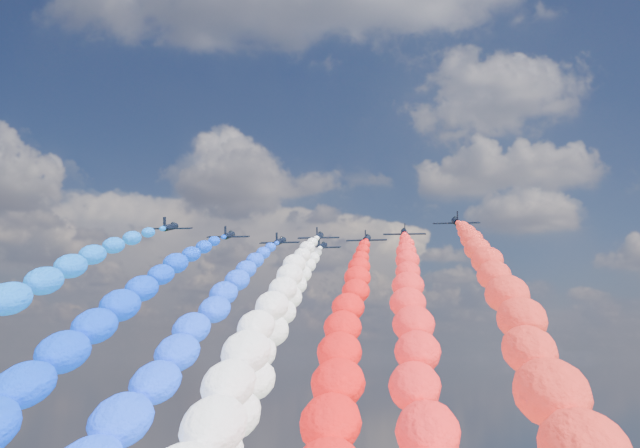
# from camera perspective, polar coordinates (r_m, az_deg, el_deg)

# --- Properties ---
(jet_0) EXTENTS (9.91, 13.33, 5.63)m
(jet_0) POSITION_cam_1_polar(r_m,az_deg,el_deg) (165.77, -11.21, -0.23)
(jet_0) COLOR black
(trail_0) EXTENTS (6.30, 119.34, 46.39)m
(trail_0) POSITION_cam_1_polar(r_m,az_deg,el_deg) (106.18, -21.36, -5.84)
(trail_0) COLOR blue
(jet_1) EXTENTS (10.06, 13.44, 5.63)m
(jet_1) POSITION_cam_1_polar(r_m,az_deg,el_deg) (174.74, -6.87, -0.85)
(jet_1) COLOR black
(trail_1) EXTENTS (6.30, 119.34, 46.39)m
(trail_1) POSITION_cam_1_polar(r_m,az_deg,el_deg) (113.27, -13.96, -6.46)
(trail_1) COLOR #0939E7
(jet_2) EXTENTS (9.93, 13.35, 5.63)m
(jet_2) POSITION_cam_1_polar(r_m,az_deg,el_deg) (182.43, -3.01, -1.30)
(jet_2) COLOR black
(trail_2) EXTENTS (6.30, 119.34, 46.39)m
(trail_2) POSITION_cam_1_polar(r_m,az_deg,el_deg) (119.81, -7.64, -6.85)
(trail_2) COLOR #1544FF
(jet_3) EXTENTS (9.55, 13.08, 5.63)m
(jet_3) POSITION_cam_1_polar(r_m,az_deg,el_deg) (174.93, -0.08, -0.93)
(jet_3) COLOR black
(trail_3) EXTENTS (6.30, 119.34, 46.39)m
(trail_3) POSITION_cam_1_polar(r_m,az_deg,el_deg) (111.62, -3.35, -6.69)
(trail_3) COLOR white
(jet_4) EXTENTS (10.37, 13.66, 5.63)m
(jet_4) POSITION_cam_1_polar(r_m,az_deg,el_deg) (190.36, 0.15, -1.68)
(jet_4) COLOR black
(trail_4) EXTENTS (6.30, 119.34, 46.39)m
(trail_4) POSITION_cam_1_polar(r_m,az_deg,el_deg) (127.15, -2.61, -7.11)
(trail_4) COLOR white
(jet_5) EXTENTS (9.91, 13.34, 5.63)m
(jet_5) POSITION_cam_1_polar(r_m,az_deg,el_deg) (178.87, 3.55, -1.12)
(jet_5) COLOR black
(trail_5) EXTENTS (6.30, 119.34, 46.39)m
(trail_5) POSITION_cam_1_polar(r_m,az_deg,el_deg) (115.17, 2.41, -6.80)
(trail_5) COLOR red
(jet_6) EXTENTS (9.72, 13.19, 5.63)m
(jet_6) POSITION_cam_1_polar(r_m,az_deg,el_deg) (170.88, 6.37, -0.65)
(jet_6) COLOR black
(trail_6) EXTENTS (6.30, 119.34, 46.39)m
(trail_6) POSITION_cam_1_polar(r_m,az_deg,el_deg) (107.03, 6.86, -6.49)
(trail_6) COLOR red
(jet_7) EXTENTS (9.63, 13.14, 5.63)m
(jet_7) POSITION_cam_1_polar(r_m,az_deg,el_deg) (158.50, 10.20, 0.19)
(jet_7) COLOR black
(trail_7) EXTENTS (6.30, 119.34, 46.39)m
(trail_7) POSITION_cam_1_polar(r_m,az_deg,el_deg) (94.81, 13.37, -5.83)
(trail_7) COLOR red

